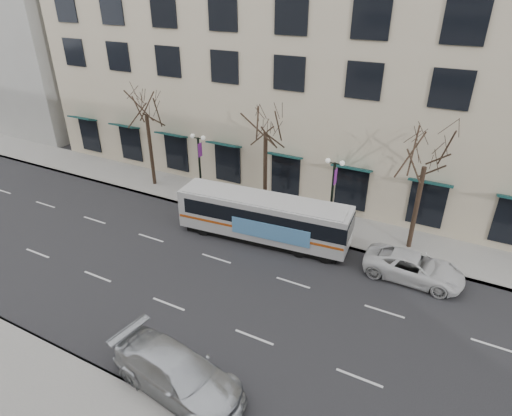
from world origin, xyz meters
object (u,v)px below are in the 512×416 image
Objects in this scene: tree_far_right at (428,151)px; lamp_post_left at (200,165)px; tree_far_left at (145,103)px; city_bus at (264,217)px; lamp_post_right at (332,193)px; white_pickup at (414,267)px; silver_car at (178,373)px; tree_far_mid at (266,118)px.

tree_far_right is 1.55× the size of lamp_post_left.
tree_far_left reaches higher than lamp_post_left.
tree_far_right is 10.23m from city_bus.
lamp_post_right is 6.58m from white_pickup.
silver_car is at bearing -85.41° from city_bus.
lamp_post_right is at bearing -173.15° from tree_far_right.
silver_car is (-6.41, -15.00, -5.55)m from tree_far_right.
lamp_post_right is at bearing 67.99° from white_pickup.
tree_far_mid is at bearing 21.24° from silver_car.
lamp_post_right is at bearing 2.15° from silver_car.
tree_far_right is at bearing 6.85° from lamp_post_right.
lamp_post_left is at bearing 38.57° from silver_car.
tree_far_right is 6.47m from white_pickup.
lamp_post_left is 16.89m from silver_car.
tree_far_right is 6.11m from lamp_post_right.
lamp_post_left is 1.00× the size of lamp_post_right.
city_bus is 9.20m from white_pickup.
tree_far_mid is at bearing 180.00° from tree_far_right.
white_pickup is (9.15, 0.20, -0.88)m from city_bus.
tree_far_right reaches higher than lamp_post_left.
white_pickup is at bearing -22.92° from lamp_post_right.
city_bus is 11.98m from silver_car.
tree_far_right is 17.23m from silver_car.
white_pickup is (0.72, -3.01, -5.68)m from tree_far_right.
lamp_post_right is (10.00, 0.00, 0.00)m from lamp_post_left.
tree_far_mid is 12.72m from white_pickup.
lamp_post_right is (-4.99, -0.60, -3.48)m from tree_far_right.
city_bus is (1.56, -3.21, -5.28)m from tree_far_mid.
white_pickup is at bearing -8.28° from tree_far_left.
lamp_post_left is at bearing -6.83° from tree_far_left.
city_bus is (-3.45, -2.61, -1.32)m from lamp_post_right.
silver_car is at bearing 150.19° from white_pickup.
tree_far_right is at bearing -15.36° from silver_car.
lamp_post_right is 0.87× the size of silver_car.
tree_far_mid is 1.60× the size of white_pickup.
tree_far_mid is at bearing 75.21° from white_pickup.
tree_far_mid is at bearing 110.74° from city_bus.
tree_far_right reaches higher than white_pickup.
tree_far_left is 1.60× the size of lamp_post_left.
tree_far_mid is (10.00, 0.00, 0.21)m from tree_far_left.
lamp_post_left is 16.04m from white_pickup.
tree_far_right is (10.00, -0.00, -0.48)m from tree_far_mid.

